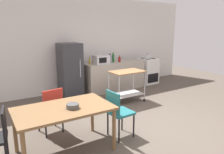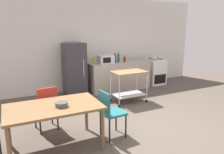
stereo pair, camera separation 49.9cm
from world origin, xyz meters
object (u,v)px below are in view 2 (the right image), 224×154
(refrigerator, at_px, (74,69))
(bottle_soy_sauce, at_px, (115,59))
(stove_oven, at_px, (155,72))
(fruit_bowl, at_px, (62,104))
(kettle, at_px, (155,57))
(kitchen_cart, at_px, (129,82))
(chair_red, at_px, (46,105))
(dining_table, at_px, (54,110))
(bottle_sparkling_water, at_px, (125,60))
(microwave, at_px, (106,59))
(bottle_wine, at_px, (94,61))
(chair_teal, at_px, (110,111))
(bottle_sesame_oil, at_px, (118,58))

(refrigerator, height_order, bottle_soy_sauce, refrigerator)
(stove_oven, xyz_separation_m, fruit_bowl, (-3.96, -2.74, 0.34))
(kettle, bearing_deg, kitchen_cart, -146.49)
(bottle_soy_sauce, bearing_deg, chair_red, -142.41)
(chair_red, bearing_deg, dining_table, 82.31)
(chair_red, xyz_separation_m, stove_oven, (4.07, 1.92, -0.07))
(refrigerator, bearing_deg, kitchen_cart, -50.02)
(chair_red, distance_m, refrigerator, 2.33)
(bottle_sparkling_water, bearing_deg, kettle, 0.74)
(microwave, xyz_separation_m, kettle, (1.84, -0.01, -0.03))
(dining_table, bearing_deg, microwave, 50.35)
(bottle_soy_sauce, bearing_deg, stove_oven, 0.89)
(dining_table, bearing_deg, bottle_wine, 56.07)
(dining_table, xyz_separation_m, bottle_sparkling_water, (2.76, 2.52, 0.32))
(microwave, bearing_deg, fruit_bowl, -127.11)
(bottle_wine, xyz_separation_m, bottle_sparkling_water, (1.01, -0.08, -0.01))
(bottle_wine, xyz_separation_m, microwave, (0.36, -0.05, 0.04))
(chair_red, xyz_separation_m, bottle_soy_sauce, (2.46, 1.89, 0.50))
(bottle_sparkling_water, bearing_deg, chair_teal, -124.52)
(dining_table, bearing_deg, bottle_sparkling_water, 42.41)
(refrigerator, distance_m, fruit_bowl, 3.01)
(stove_oven, xyz_separation_m, kitchen_cart, (-1.81, -1.22, 0.12))
(refrigerator, relative_size, kettle, 6.47)
(fruit_bowl, bearing_deg, bottle_sesame_oil, 47.72)
(bottle_soy_sauce, bearing_deg, microwave, -169.85)
(refrigerator, height_order, bottle_sesame_oil, refrigerator)
(bottle_sesame_oil, bearing_deg, chair_teal, -120.91)
(bottle_soy_sauce, height_order, kettle, bottle_soy_sauce)
(microwave, bearing_deg, kettle, -0.37)
(chair_teal, relative_size, bottle_sparkling_water, 4.23)
(chair_teal, height_order, stove_oven, stove_oven)
(dining_table, relative_size, bottle_sesame_oil, 4.91)
(bottle_sparkling_water, bearing_deg, bottle_soy_sauce, 163.80)
(bottle_wine, xyz_separation_m, bottle_sesame_oil, (0.85, 0.04, 0.04))
(fruit_bowl, bearing_deg, microwave, 52.89)
(bottle_soy_sauce, bearing_deg, fruit_bowl, -130.89)
(refrigerator, height_order, microwave, refrigerator)
(chair_red, xyz_separation_m, bottle_sesame_oil, (2.60, 1.92, 0.52))
(dining_table, bearing_deg, refrigerator, 66.69)
(stove_oven, bearing_deg, bottle_sparkling_water, -175.03)
(chair_teal, height_order, bottle_sesame_oil, bottle_sesame_oil)
(refrigerator, distance_m, microwave, 0.99)
(stove_oven, height_order, kitchen_cart, stove_oven)
(kitchen_cart, relative_size, fruit_bowl, 4.59)
(kitchen_cart, height_order, microwave, microwave)
(chair_red, xyz_separation_m, kitchen_cart, (2.26, 0.70, 0.05))
(chair_red, relative_size, bottle_wine, 3.91)
(kitchen_cart, xyz_separation_m, bottle_soy_sauce, (0.20, 1.19, 0.45))
(chair_red, distance_m, kitchen_cart, 2.37)
(stove_oven, bearing_deg, kitchen_cart, -146.05)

